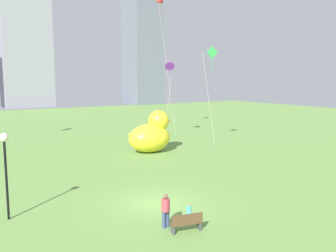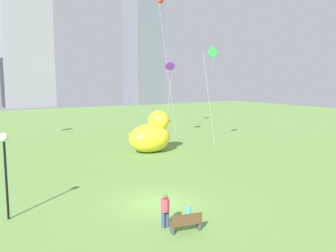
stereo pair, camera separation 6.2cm
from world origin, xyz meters
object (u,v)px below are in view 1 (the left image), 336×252
at_px(person_child, 189,212).
at_px(lamppost, 5,155).
at_px(giant_inflatable_duck, 151,135).
at_px(kite_green, 212,56).
at_px(person_adult, 166,209).
at_px(kite_purple, 170,64).
at_px(park_bench, 187,222).

height_order(person_child, lamppost, lamppost).
relative_size(giant_inflatable_duck, kite_green, 0.47).
bearing_deg(kite_green, person_child, -131.98).
distance_m(person_adult, kite_purple, 26.54).
xyz_separation_m(person_child, lamppost, (-7.40, 5.16, 2.76)).
height_order(lamppost, kite_purple, kite_purple).
relative_size(giant_inflatable_duck, lamppost, 1.10).
relative_size(park_bench, person_adult, 0.94).
xyz_separation_m(giant_inflatable_duck, kite_green, (6.73, -0.74, 7.57)).
xyz_separation_m(person_adult, giant_inflatable_duck, (8.08, 15.67, 0.79)).
bearing_deg(kite_green, kite_purple, 99.37).
bearing_deg(kite_purple, park_bench, -120.73).
distance_m(park_bench, person_child, 1.12).
xyz_separation_m(park_bench, kite_purple, (13.23, 22.25, 8.27)).
height_order(lamppost, kite_green, kite_green).
relative_size(kite_purple, kite_green, 0.93).
height_order(person_adult, giant_inflatable_duck, giant_inflatable_duck).
bearing_deg(kite_green, giant_inflatable_duck, 173.73).
height_order(park_bench, kite_green, kite_green).
height_order(person_child, kite_purple, kite_purple).
bearing_deg(person_child, park_bench, -131.01).
bearing_deg(lamppost, park_bench, -41.97).
bearing_deg(lamppost, giant_inflatable_duck, 36.80).
xyz_separation_m(park_bench, lamppost, (-6.67, 6.00, 2.82)).
bearing_deg(park_bench, kite_green, 48.07).
relative_size(park_bench, kite_purple, 0.16).
relative_size(person_child, kite_green, 0.09).
bearing_deg(person_adult, lamppost, 140.60).
xyz_separation_m(person_child, kite_purple, (12.50, 21.41, 8.21)).
height_order(kite_purple, kite_green, kite_green).
distance_m(giant_inflatable_duck, lamppost, 17.82).
height_order(giant_inflatable_duck, lamppost, lamppost).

